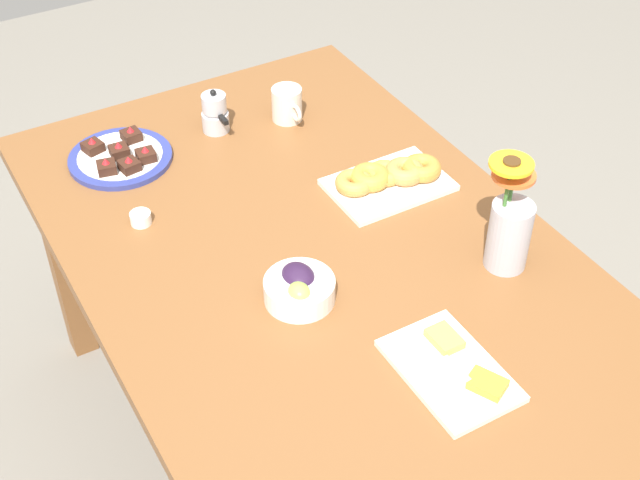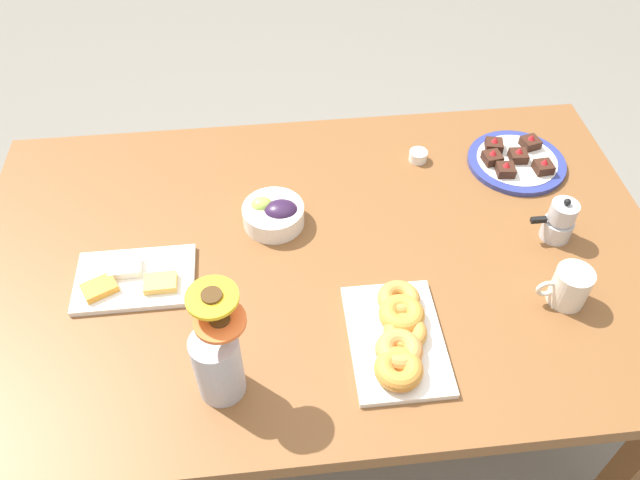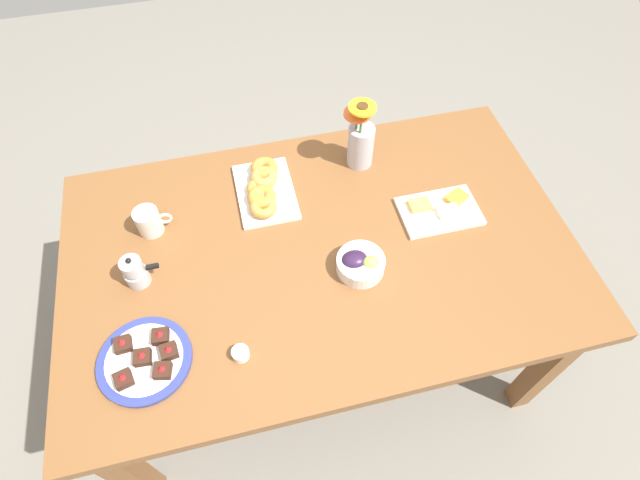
{
  "view_description": "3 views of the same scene",
  "coord_description": "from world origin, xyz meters",
  "px_view_note": "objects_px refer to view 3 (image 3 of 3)",
  "views": [
    {
      "loc": [
        1.26,
        -0.72,
        2.02
      ],
      "look_at": [
        0.0,
        0.0,
        0.78
      ],
      "focal_mm": 50.0,
      "sensor_mm": 36.0,
      "label": 1
    },
    {
      "loc": [
        0.1,
        0.95,
        1.82
      ],
      "look_at": [
        0.0,
        0.0,
        0.78
      ],
      "focal_mm": 35.0,
      "sensor_mm": 36.0,
      "label": 2
    },
    {
      "loc": [
        -0.21,
        -0.86,
        2.04
      ],
      "look_at": [
        0.0,
        0.0,
        0.78
      ],
      "focal_mm": 28.0,
      "sensor_mm": 36.0,
      "label": 3
    }
  ],
  "objects_px": {
    "dining_table": "(320,262)",
    "moka_pot": "(135,272)",
    "croissant_platter": "(264,188)",
    "coffee_mug": "(149,221)",
    "cheese_platter": "(440,210)",
    "grape_bowl": "(360,263)",
    "jam_cup_honey": "(241,353)",
    "flower_vase": "(361,142)",
    "dessert_plate": "(145,359)"
  },
  "relations": [
    {
      "from": "cheese_platter",
      "to": "jam_cup_honey",
      "type": "relative_size",
      "value": 5.42
    },
    {
      "from": "dining_table",
      "to": "moka_pot",
      "type": "bearing_deg",
      "value": 178.99
    },
    {
      "from": "cheese_platter",
      "to": "moka_pot",
      "type": "relative_size",
      "value": 2.18
    },
    {
      "from": "grape_bowl",
      "to": "cheese_platter",
      "type": "xyz_separation_m",
      "value": [
        0.32,
        0.15,
        -0.02
      ]
    },
    {
      "from": "dining_table",
      "to": "flower_vase",
      "type": "height_order",
      "value": "flower_vase"
    },
    {
      "from": "dining_table",
      "to": "grape_bowl",
      "type": "distance_m",
      "value": 0.18
    },
    {
      "from": "jam_cup_honey",
      "to": "moka_pot",
      "type": "distance_m",
      "value": 0.4
    },
    {
      "from": "coffee_mug",
      "to": "grape_bowl",
      "type": "xyz_separation_m",
      "value": [
        0.61,
        -0.3,
        -0.02
      ]
    },
    {
      "from": "croissant_platter",
      "to": "jam_cup_honey",
      "type": "distance_m",
      "value": 0.58
    },
    {
      "from": "dessert_plate",
      "to": "coffee_mug",
      "type": "bearing_deg",
      "value": 85.02
    },
    {
      "from": "flower_vase",
      "to": "croissant_platter",
      "type": "bearing_deg",
      "value": -169.82
    },
    {
      "from": "coffee_mug",
      "to": "croissant_platter",
      "type": "distance_m",
      "value": 0.38
    },
    {
      "from": "flower_vase",
      "to": "grape_bowl",
      "type": "bearing_deg",
      "value": -105.95
    },
    {
      "from": "dining_table",
      "to": "coffee_mug",
      "type": "relative_size",
      "value": 13.99
    },
    {
      "from": "dessert_plate",
      "to": "cheese_platter",
      "type": "bearing_deg",
      "value": 17.16
    },
    {
      "from": "dessert_plate",
      "to": "jam_cup_honey",
      "type": "bearing_deg",
      "value": -10.09
    },
    {
      "from": "flower_vase",
      "to": "moka_pot",
      "type": "bearing_deg",
      "value": -157.82
    },
    {
      "from": "jam_cup_honey",
      "to": "flower_vase",
      "type": "xyz_separation_m",
      "value": [
        0.52,
        0.62,
        0.08
      ]
    },
    {
      "from": "coffee_mug",
      "to": "jam_cup_honey",
      "type": "distance_m",
      "value": 0.54
    },
    {
      "from": "cheese_platter",
      "to": "dessert_plate",
      "type": "distance_m",
      "value": 1.01
    },
    {
      "from": "dining_table",
      "to": "moka_pot",
      "type": "relative_size",
      "value": 13.45
    },
    {
      "from": "cheese_platter",
      "to": "moka_pot",
      "type": "xyz_separation_m",
      "value": [
        -0.97,
        -0.04,
        0.04
      ]
    },
    {
      "from": "grape_bowl",
      "to": "jam_cup_honey",
      "type": "bearing_deg",
      "value": -153.91
    },
    {
      "from": "flower_vase",
      "to": "coffee_mug",
      "type": "bearing_deg",
      "value": -169.71
    },
    {
      "from": "dining_table",
      "to": "croissant_platter",
      "type": "distance_m",
      "value": 0.31
    },
    {
      "from": "jam_cup_honey",
      "to": "croissant_platter",
      "type": "bearing_deg",
      "value": 73.85
    },
    {
      "from": "dining_table",
      "to": "dessert_plate",
      "type": "distance_m",
      "value": 0.61
    },
    {
      "from": "dessert_plate",
      "to": "moka_pot",
      "type": "height_order",
      "value": "moka_pot"
    },
    {
      "from": "jam_cup_honey",
      "to": "flower_vase",
      "type": "bearing_deg",
      "value": 50.43
    },
    {
      "from": "dining_table",
      "to": "grape_bowl",
      "type": "xyz_separation_m",
      "value": [
        0.1,
        -0.11,
        0.12
      ]
    },
    {
      "from": "grape_bowl",
      "to": "dessert_plate",
      "type": "relative_size",
      "value": 0.58
    },
    {
      "from": "dessert_plate",
      "to": "flower_vase",
      "type": "height_order",
      "value": "flower_vase"
    },
    {
      "from": "jam_cup_honey",
      "to": "moka_pot",
      "type": "height_order",
      "value": "moka_pot"
    },
    {
      "from": "coffee_mug",
      "to": "dessert_plate",
      "type": "relative_size",
      "value": 0.45
    },
    {
      "from": "croissant_platter",
      "to": "coffee_mug",
      "type": "bearing_deg",
      "value": -169.6
    },
    {
      "from": "cheese_platter",
      "to": "dining_table",
      "type": "bearing_deg",
      "value": -173.82
    },
    {
      "from": "coffee_mug",
      "to": "croissant_platter",
      "type": "height_order",
      "value": "coffee_mug"
    },
    {
      "from": "dining_table",
      "to": "cheese_platter",
      "type": "xyz_separation_m",
      "value": [
        0.42,
        0.05,
        0.1
      ]
    },
    {
      "from": "jam_cup_honey",
      "to": "cheese_platter",
      "type": "bearing_deg",
      "value": 25.73
    },
    {
      "from": "dining_table",
      "to": "cheese_platter",
      "type": "relative_size",
      "value": 6.15
    },
    {
      "from": "cheese_platter",
      "to": "dessert_plate",
      "type": "bearing_deg",
      "value": -162.84
    },
    {
      "from": "croissant_platter",
      "to": "dessert_plate",
      "type": "distance_m",
      "value": 0.66
    },
    {
      "from": "coffee_mug",
      "to": "jam_cup_honey",
      "type": "bearing_deg",
      "value": -66.45
    },
    {
      "from": "cheese_platter",
      "to": "flower_vase",
      "type": "height_order",
      "value": "flower_vase"
    },
    {
      "from": "coffee_mug",
      "to": "flower_vase",
      "type": "distance_m",
      "value": 0.74
    },
    {
      "from": "cheese_platter",
      "to": "moka_pot",
      "type": "distance_m",
      "value": 0.97
    },
    {
      "from": "grape_bowl",
      "to": "jam_cup_honey",
      "type": "height_order",
      "value": "grape_bowl"
    },
    {
      "from": "jam_cup_honey",
      "to": "flower_vase",
      "type": "distance_m",
      "value": 0.81
    },
    {
      "from": "grape_bowl",
      "to": "dessert_plate",
      "type": "bearing_deg",
      "value": -167.16
    },
    {
      "from": "coffee_mug",
      "to": "croissant_platter",
      "type": "xyz_separation_m",
      "value": [
        0.38,
        0.07,
        -0.02
      ]
    }
  ]
}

